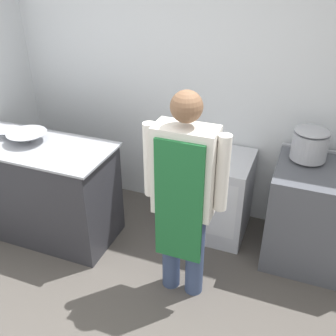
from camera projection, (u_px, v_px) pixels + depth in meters
name	position (u px, v px, depth m)	size (l,w,h in m)	color
wall_back	(190.00, 79.00, 3.58)	(8.00, 0.05, 2.70)	silver
prep_counter	(45.00, 191.00, 3.59)	(1.32, 0.64, 0.92)	#2D2D33
stove	(319.00, 216.00, 3.28)	(0.81, 0.70, 0.90)	#4C4F56
fridge_unit	(212.00, 194.00, 3.67)	(0.68, 0.59, 0.78)	silver
person_cook	(184.00, 190.00, 2.73)	(0.61, 0.24, 1.65)	#38476B
mixing_bowl	(27.00, 137.00, 3.40)	(0.34, 0.34, 0.09)	#9EA0A8
small_bowl	(9.00, 133.00, 3.52)	(0.22, 0.22, 0.06)	#9EA0A8
stock_pot	(310.00, 143.00, 3.14)	(0.29, 0.29, 0.27)	#9EA0A8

